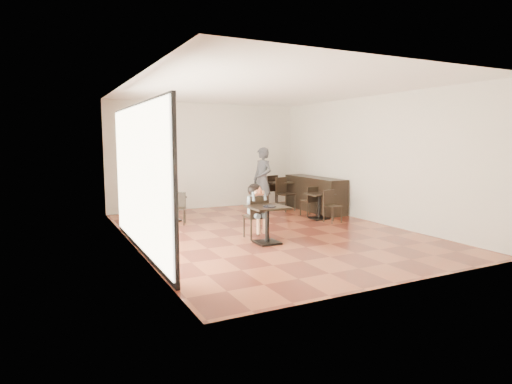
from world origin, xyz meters
TOP-DOWN VIEW (x-y plane):
  - floor at (0.00, 0.00)m, footprint 6.00×8.00m
  - ceiling at (0.00, 0.00)m, footprint 6.00×8.00m
  - wall_back at (0.00, 4.00)m, footprint 6.00×0.01m
  - wall_front at (0.00, -4.00)m, footprint 6.00×0.01m
  - wall_left at (-3.00, 0.00)m, footprint 0.01×8.00m
  - wall_right at (3.00, 0.00)m, footprint 0.01×8.00m
  - storefront_window at (-2.97, -0.50)m, footprint 0.04×4.50m
  - child_table at (-0.54, -0.95)m, footprint 0.73×0.73m
  - child_chair at (-0.54, -0.40)m, footprint 0.42×0.42m
  - child at (-0.54, -0.40)m, footprint 0.42×0.58m
  - plate at (-0.54, -1.05)m, footprint 0.26×0.26m
  - pizza_slice at (-0.54, -0.59)m, footprint 0.27×0.21m
  - adult_patron at (1.22, 2.61)m, footprint 0.61×0.77m
  - cafe_table_mid at (1.98, 0.81)m, footprint 0.69×0.69m
  - cafe_table_left at (-1.57, 2.33)m, footprint 0.81×0.81m
  - cafe_table_back at (1.87, 2.91)m, footprint 0.94×0.94m
  - chair_mid_a at (2.01, 1.36)m, footprint 0.40×0.40m
  - chair_mid_b at (2.01, 0.26)m, footprint 0.40×0.40m
  - chair_left_a at (-1.57, 2.88)m, footprint 0.47×0.47m
  - chair_left_b at (-1.57, 1.78)m, footprint 0.47×0.47m
  - chair_back_a at (1.87, 3.46)m, footprint 0.54×0.54m
  - chair_back_b at (1.87, 2.36)m, footprint 0.54×0.54m
  - service_counter at (2.65, 2.00)m, footprint 0.60×2.40m

SIDE VIEW (x-z plane):
  - floor at x=0.00m, z-range -0.01..0.01m
  - cafe_table_left at x=-1.57m, z-range 0.00..0.66m
  - cafe_table_mid at x=1.98m, z-range 0.00..0.68m
  - child_table at x=-0.54m, z-range 0.00..0.77m
  - chair_left_a at x=-1.57m, z-range 0.00..0.79m
  - chair_left_b at x=-1.57m, z-range 0.00..0.79m
  - chair_mid_a at x=2.01m, z-range 0.00..0.82m
  - chair_mid_b at x=2.01m, z-range 0.00..0.82m
  - cafe_table_back at x=1.87m, z-range 0.00..0.82m
  - child_chair at x=-0.54m, z-range 0.00..0.92m
  - chair_back_a at x=1.87m, z-range 0.00..0.99m
  - chair_back_b at x=1.87m, z-range 0.00..0.99m
  - service_counter at x=2.65m, z-range 0.00..1.00m
  - child at x=-0.54m, z-range 0.00..1.16m
  - plate at x=-0.54m, z-range 0.77..0.78m
  - adult_patron at x=1.22m, z-range 0.00..1.88m
  - pizza_slice at x=-0.54m, z-range 0.98..1.04m
  - storefront_window at x=-2.97m, z-range 0.10..2.70m
  - wall_back at x=0.00m, z-range 0.00..3.20m
  - wall_front at x=0.00m, z-range 0.00..3.20m
  - wall_left at x=-3.00m, z-range 0.00..3.20m
  - wall_right at x=3.00m, z-range 0.00..3.20m
  - ceiling at x=0.00m, z-range 3.20..3.21m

